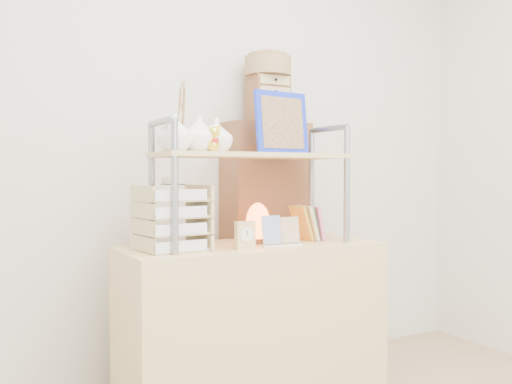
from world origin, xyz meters
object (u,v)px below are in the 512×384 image
at_px(salt_lamp, 258,223).
at_px(cabinet, 266,247).
at_px(desk, 252,325).
at_px(letter_tray, 173,222).

bearing_deg(salt_lamp, cabinet, 55.49).
bearing_deg(desk, cabinet, 52.73).
xyz_separation_m(letter_tray, salt_lamp, (0.44, 0.05, -0.03)).
distance_m(letter_tray, salt_lamp, 0.44).
xyz_separation_m(cabinet, letter_tray, (-0.68, -0.40, 0.20)).
bearing_deg(cabinet, letter_tray, -149.10).
height_order(desk, letter_tray, letter_tray).
bearing_deg(letter_tray, salt_lamp, 6.64).
distance_m(desk, salt_lamp, 0.48).
xyz_separation_m(desk, salt_lamp, (0.04, 0.02, 0.47)).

